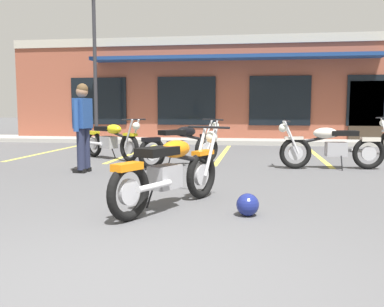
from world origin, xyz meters
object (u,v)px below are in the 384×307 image
(motorcycle_silver_naked, at_px, (111,140))
(person_by_back_row, at_px, (83,122))
(motorcycle_red_sportbike, at_px, (182,144))
(helmet_on_pavement, at_px, (248,205))
(parking_lot_lamp_post, at_px, (93,40))
(motorcycle_foreground_classic, at_px, (170,171))
(motorcycle_green_cafe_racer, at_px, (331,146))

(motorcycle_silver_naked, height_order, person_by_back_row, person_by_back_row)
(motorcycle_red_sportbike, xyz_separation_m, person_by_back_row, (-1.69, -1.10, 0.49))
(helmet_on_pavement, xyz_separation_m, parking_lot_lamp_post, (-5.24, 8.86, 3.28))
(motorcycle_silver_naked, bearing_deg, parking_lot_lamp_post, 115.90)
(person_by_back_row, xyz_separation_m, parking_lot_lamp_post, (-2.08, 5.98, 2.46))
(motorcycle_foreground_classic, xyz_separation_m, motorcycle_silver_naked, (-2.38, 4.68, 0.00))
(motorcycle_foreground_classic, distance_m, person_by_back_row, 3.46)
(motorcycle_red_sportbike, relative_size, person_by_back_row, 1.02)
(person_by_back_row, relative_size, parking_lot_lamp_post, 0.31)
(motorcycle_red_sportbike, bearing_deg, motorcycle_silver_naked, 152.75)
(motorcycle_silver_naked, bearing_deg, motorcycle_red_sportbike, -27.25)
(motorcycle_foreground_classic, distance_m, motorcycle_green_cafe_racer, 4.52)
(motorcycle_green_cafe_racer, bearing_deg, motorcycle_silver_naked, 169.45)
(motorcycle_green_cafe_racer, relative_size, parking_lot_lamp_post, 0.40)
(person_by_back_row, bearing_deg, parking_lot_lamp_post, 109.16)
(motorcycle_foreground_classic, relative_size, motorcycle_green_cafe_racer, 0.93)
(motorcycle_green_cafe_racer, bearing_deg, person_by_back_row, -166.29)
(motorcycle_red_sportbike, relative_size, helmet_on_pavement, 6.58)
(motorcycle_foreground_classic, relative_size, helmet_on_pavement, 7.52)
(motorcycle_foreground_classic, xyz_separation_m, motorcycle_green_cafe_racer, (2.50, 3.77, 0.00))
(motorcycle_red_sportbike, height_order, person_by_back_row, person_by_back_row)
(motorcycle_red_sportbike, height_order, helmet_on_pavement, motorcycle_red_sportbike)
(parking_lot_lamp_post, bearing_deg, motorcycle_green_cafe_racer, -35.47)
(motorcycle_foreground_classic, distance_m, motorcycle_red_sportbike, 3.75)
(motorcycle_red_sportbike, xyz_separation_m, helmet_on_pavement, (1.47, -3.97, -0.33))
(person_by_back_row, bearing_deg, motorcycle_red_sportbike, 32.92)
(helmet_on_pavement, bearing_deg, motorcycle_green_cafe_racer, 68.96)
(helmet_on_pavement, bearing_deg, parking_lot_lamp_post, 120.59)
(motorcycle_foreground_classic, height_order, person_by_back_row, person_by_back_row)
(motorcycle_foreground_classic, bearing_deg, helmet_on_pavement, -15.07)
(helmet_on_pavement, distance_m, parking_lot_lamp_post, 10.81)
(motorcycle_red_sportbike, distance_m, person_by_back_row, 2.08)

